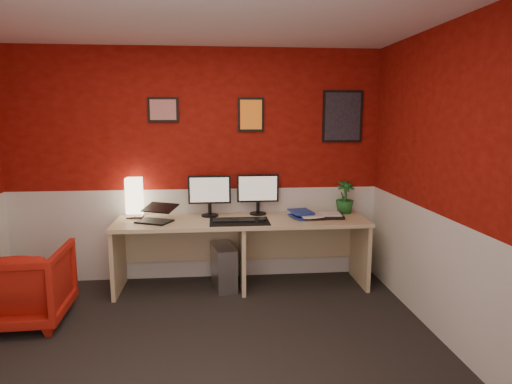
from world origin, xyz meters
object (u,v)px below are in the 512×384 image
at_px(zen_tray, 326,216).
at_px(pc_tower, 224,267).
at_px(shoji_lamp, 134,199).
at_px(monitor_left, 209,189).
at_px(monitor_right, 258,188).
at_px(potted_plant, 345,197).
at_px(desk, 242,253).
at_px(laptop, 154,212).
at_px(armchair, 23,285).

distance_m(zen_tray, pc_tower, 1.20).
relative_size(shoji_lamp, monitor_left, 0.69).
distance_m(monitor_right, potted_plant, 0.96).
bearing_deg(monitor_right, desk, -129.12).
distance_m(laptop, monitor_left, 0.63).
xyz_separation_m(desk, monitor_right, (0.19, 0.23, 0.66)).
bearing_deg(desk, armchair, -161.83).
bearing_deg(shoji_lamp, pc_tower, -12.27).
relative_size(laptop, potted_plant, 0.93).
xyz_separation_m(shoji_lamp, pc_tower, (0.92, -0.20, -0.70)).
relative_size(potted_plant, pc_tower, 0.79).
bearing_deg(pc_tower, desk, -11.32).
bearing_deg(desk, shoji_lamp, 169.57).
height_order(monitor_left, zen_tray, monitor_left).
relative_size(zen_tray, potted_plant, 0.99).
xyz_separation_m(monitor_left, zen_tray, (1.22, -0.17, -0.28)).
xyz_separation_m(laptop, armchair, (-1.06, -0.60, -0.50)).
bearing_deg(laptop, desk, 28.76).
relative_size(monitor_right, armchair, 0.78).
bearing_deg(monitor_right, zen_tray, -17.23).
distance_m(zen_tray, potted_plant, 0.36).
bearing_deg(monitor_right, monitor_left, -174.97).
height_order(laptop, monitor_left, monitor_left).
relative_size(laptop, pc_tower, 0.73).
bearing_deg(potted_plant, monitor_right, 178.50).
bearing_deg(zen_tray, potted_plant, 37.25).
bearing_deg(pc_tower, laptop, 173.82).
distance_m(laptop, zen_tray, 1.78).
distance_m(desk, zen_tray, 0.97).
xyz_separation_m(shoji_lamp, potted_plant, (2.26, 0.00, -0.02)).
bearing_deg(potted_plant, pc_tower, -171.37).
height_order(desk, potted_plant, potted_plant).
height_order(shoji_lamp, monitor_right, monitor_right).
distance_m(shoji_lamp, monitor_right, 1.31).
bearing_deg(shoji_lamp, potted_plant, 0.06).
bearing_deg(monitor_left, pc_tower, -53.00).
relative_size(monitor_right, pc_tower, 1.29).
relative_size(desk, laptop, 7.88).
distance_m(monitor_right, zen_tray, 0.78).
distance_m(monitor_left, pc_tower, 0.83).
bearing_deg(zen_tray, armchair, -167.03).
height_order(laptop, potted_plant, potted_plant).
relative_size(shoji_lamp, pc_tower, 0.89).
height_order(desk, zen_tray, zen_tray).
bearing_deg(potted_plant, laptop, -173.02).
xyz_separation_m(monitor_right, pc_tower, (-0.38, -0.23, -0.80)).
height_order(laptop, monitor_right, monitor_right).
distance_m(monitor_left, monitor_right, 0.52).
relative_size(shoji_lamp, zen_tray, 1.14).
height_order(shoji_lamp, laptop, shoji_lamp).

